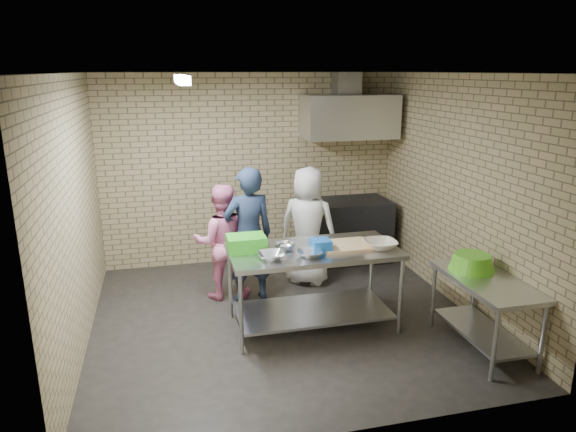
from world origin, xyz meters
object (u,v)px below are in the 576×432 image
object	(u,v)px
green_basin	(472,262)
bottle_green	(374,121)
bottle_red	(348,120)
stove	(347,230)
blue_tub	(321,246)
side_counter	(483,314)
man_navy	(249,235)
prep_table	(313,288)
woman_pink	(221,242)
green_crate	(246,243)
woman_white	(308,226)

from	to	relation	value
green_basin	bottle_green	world-z (taller)	bottle_green
bottle_green	bottle_red	bearing A→B (deg)	180.00
stove	bottle_green	distance (m)	1.65
blue_tub	bottle_red	world-z (taller)	bottle_red
bottle_red	side_counter	bearing A→B (deg)	-82.38
bottle_red	stove	bearing A→B (deg)	-101.77
side_counter	man_navy	world-z (taller)	man_navy
side_counter	bottle_red	xyz separation A→B (m)	(-0.40, 2.99, 1.65)
stove	bottle_red	world-z (taller)	bottle_red
prep_table	woman_pink	size ratio (longest dim) A/B	1.26
green_crate	bottle_green	bearing A→B (deg)	42.02
bottle_red	blue_tub	bearing A→B (deg)	-115.86
woman_white	green_crate	bearing A→B (deg)	80.55
green_crate	woman_white	bearing A→B (deg)	47.71
prep_table	man_navy	bearing A→B (deg)	123.73
bottle_green	woman_pink	bearing A→B (deg)	-155.11
blue_tub	green_basin	distance (m)	1.55
green_crate	green_basin	distance (m)	2.33
woman_white	side_counter	bearing A→B (deg)	154.01
blue_tub	woman_pink	size ratio (longest dim) A/B	0.14
stove	green_crate	size ratio (longest dim) A/B	3.01
stove	bottle_green	bearing A→B (deg)	28.07
stove	man_navy	world-z (taller)	man_navy
blue_tub	bottle_green	xyz separation A→B (m)	(1.48, 2.23, 1.05)
man_navy	side_counter	bearing A→B (deg)	134.12
stove	woman_pink	distance (m)	2.15
side_counter	man_navy	size ratio (longest dim) A/B	0.72
bottle_red	man_navy	distance (m)	2.44
prep_table	bottle_red	distance (m)	2.88
blue_tub	woman_white	size ratio (longest dim) A/B	0.13
bottle_red	bottle_green	world-z (taller)	bottle_red
woman_pink	woman_white	size ratio (longest dim) A/B	0.92
side_counter	green_crate	xyz separation A→B (m)	(-2.23, 0.98, 0.60)
side_counter	bottle_red	bearing A→B (deg)	97.62
side_counter	stove	xyz separation A→B (m)	(-0.45, 2.75, 0.08)
blue_tub	man_navy	size ratio (longest dim) A/B	0.12
woman_white	green_basin	bearing A→B (deg)	156.95
green_basin	woman_white	xyz separation A→B (m)	(-1.23, 1.81, -0.06)
woman_pink	stove	bearing A→B (deg)	-152.57
green_crate	bottle_green	distance (m)	3.18
woman_pink	woman_white	xyz separation A→B (m)	(1.15, 0.18, 0.07)
blue_tub	man_navy	distance (m)	1.12
bottle_green	woman_white	size ratio (longest dim) A/B	0.10
prep_table	side_counter	world-z (taller)	prep_table
bottle_green	man_navy	size ratio (longest dim) A/B	0.09
man_navy	bottle_green	bearing A→B (deg)	-155.01
stove	blue_tub	bearing A→B (deg)	-117.39
prep_table	green_crate	size ratio (longest dim) A/B	4.50
bottle_red	woman_pink	size ratio (longest dim) A/B	0.13
side_counter	woman_white	distance (m)	2.44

